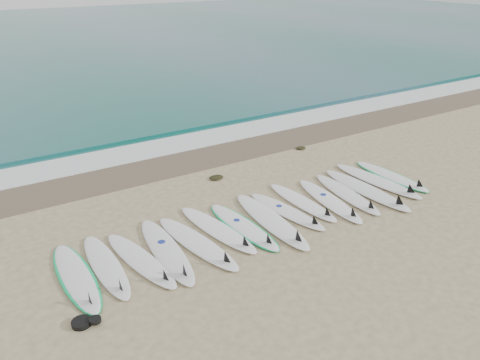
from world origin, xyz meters
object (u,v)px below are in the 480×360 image
surfboard_14 (392,176)px  surfboard_7 (272,221)px  surfboard_0 (77,277)px  leash_coil (84,322)px

surfboard_14 → surfboard_7: bearing=-178.0°
surfboard_0 → leash_coil: 1.30m
leash_coil → surfboard_7: bearing=13.2°
leash_coil → surfboard_14: bearing=8.8°
surfboard_0 → surfboard_7: size_ratio=0.86×
surfboard_7 → surfboard_0: bearing=179.6°
surfboard_0 → surfboard_14: (8.53, 0.06, -0.00)m
surfboard_0 → surfboard_14: surfboard_0 is taller
surfboard_0 → surfboard_7: 4.30m
surfboard_0 → surfboard_14: bearing=-0.5°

